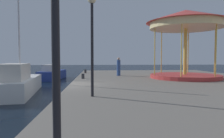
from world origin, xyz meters
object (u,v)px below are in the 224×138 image
at_px(sailboat_white, 18,83).
at_px(person_far_corner, 119,67).
at_px(motorboat_blue, 52,74).
at_px(carousel, 186,27).
at_px(bollard_north, 83,76).
at_px(lamp_post_mid_promenade, 92,27).
at_px(bollard_center, 85,71).

bearing_deg(sailboat_white, person_far_corner, 33.45).
distance_m(motorboat_blue, sailboat_white, 9.78).
height_order(carousel, bollard_north, carousel).
bearing_deg(sailboat_white, bollard_north, 28.56).
relative_size(sailboat_white, lamp_post_mid_promenade, 1.79).
xyz_separation_m(sailboat_white, bollard_center, (4.01, 8.33, 0.21)).
height_order(lamp_post_mid_promenade, person_far_corner, lamp_post_mid_promenade).
xyz_separation_m(carousel, lamp_post_mid_promenade, (-7.36, -7.36, -1.20)).
bearing_deg(motorboat_blue, carousel, -32.01).
bearing_deg(person_far_corner, sailboat_white, -146.55).
bearing_deg(bollard_center, bollard_north, -88.73).
height_order(carousel, bollard_center, carousel).
height_order(sailboat_white, bollard_center, sailboat_white).
height_order(motorboat_blue, carousel, carousel).
height_order(bollard_center, person_far_corner, person_far_corner).
relative_size(lamp_post_mid_promenade, bollard_center, 10.64).
bearing_deg(lamp_post_mid_promenade, bollard_center, 94.31).
xyz_separation_m(motorboat_blue, lamp_post_mid_promenade, (4.88, -15.01, 3.06)).
distance_m(motorboat_blue, person_far_corner, 8.73).
height_order(motorboat_blue, bollard_center, motorboat_blue).
bearing_deg(motorboat_blue, person_far_corner, -35.02).
bearing_deg(bollard_north, bollard_center, 91.27).
relative_size(carousel, lamp_post_mid_promenade, 1.49).
bearing_deg(sailboat_white, lamp_post_mid_promenade, -46.09).
bearing_deg(bollard_north, person_far_corner, 39.21).
distance_m(lamp_post_mid_promenade, bollard_north, 8.02).
relative_size(bollard_center, person_far_corner, 0.24).
xyz_separation_m(sailboat_white, lamp_post_mid_promenade, (5.04, -5.23, 2.92)).
distance_m(motorboat_blue, bollard_north, 8.52).
bearing_deg(bollard_center, sailboat_white, -115.73).
distance_m(sailboat_white, bollard_center, 9.25).
xyz_separation_m(motorboat_blue, bollard_center, (3.86, -1.45, 0.35)).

